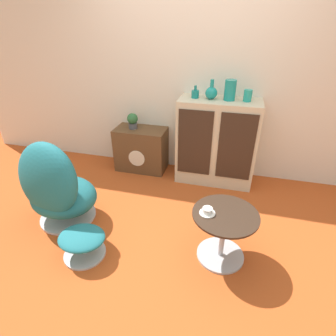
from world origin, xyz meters
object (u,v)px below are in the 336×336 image
at_px(vase_leftmost, 195,94).
at_px(vase_rightmost, 248,96).
at_px(egg_chair, 56,189).
at_px(potted_plant, 133,120).
at_px(coffee_table, 223,232).
at_px(tv_console, 141,149).
at_px(ottoman, 82,241).
at_px(sideboard, 216,142).
at_px(vase_inner_right, 230,90).
at_px(teacup, 207,211).
at_px(vase_inner_left, 211,92).

xyz_separation_m(vase_leftmost, vase_rightmost, (0.58, 0.00, 0.02)).
relative_size(egg_chair, potted_plant, 4.53).
xyz_separation_m(coffee_table, potted_plant, (-1.31, 1.33, 0.41)).
height_order(coffee_table, vase_rightmost, vase_rightmost).
relative_size(tv_console, vase_rightmost, 5.26).
distance_m(coffee_table, vase_leftmost, 1.61).
bearing_deg(egg_chair, ottoman, -37.97).
distance_m(sideboard, potted_plant, 1.11).
relative_size(vase_inner_right, teacup, 1.72).
xyz_separation_m(coffee_table, vase_rightmost, (0.08, 1.30, 0.83)).
bearing_deg(egg_chair, vase_inner_right, 39.51).
bearing_deg(vase_leftmost, vase_inner_left, 0.00).
bearing_deg(ottoman, vase_inner_right, 56.42).
distance_m(tv_console, coffee_table, 1.80).
bearing_deg(potted_plant, teacup, -49.60).
bearing_deg(vase_inner_left, sideboard, -2.02).
xyz_separation_m(egg_chair, vase_rightmost, (1.70, 1.24, 0.71)).
relative_size(sideboard, vase_leftmost, 7.43).
distance_m(ottoman, vase_leftmost, 1.96).
relative_size(vase_leftmost, vase_inner_right, 0.63).
height_order(tv_console, vase_inner_right, vase_inner_right).
bearing_deg(tv_console, vase_rightmost, -1.37).
relative_size(egg_chair, vase_rightmost, 7.18).
distance_m(vase_inner_left, vase_inner_right, 0.21).
bearing_deg(vase_leftmost, egg_chair, -132.06).
bearing_deg(teacup, potted_plant, 130.40).
xyz_separation_m(vase_rightmost, teacup, (-0.23, -1.33, -0.61)).
bearing_deg(vase_rightmost, sideboard, -179.23).
relative_size(coffee_table, vase_inner_left, 2.48).
bearing_deg(teacup, tv_console, 127.90).
xyz_separation_m(sideboard, vase_leftmost, (-0.29, 0.00, 0.57)).
bearing_deg(potted_plant, coffee_table, -45.58).
bearing_deg(potted_plant, vase_leftmost, -2.23).
bearing_deg(potted_plant, tv_console, -0.36).
height_order(tv_console, ottoman, tv_console).
xyz_separation_m(coffee_table, teacup, (-0.14, -0.03, 0.21)).
bearing_deg(vase_leftmost, ottoman, -112.86).
height_order(sideboard, vase_leftmost, vase_leftmost).
height_order(vase_inner_left, teacup, vase_inner_left).
distance_m(vase_leftmost, vase_inner_left, 0.18).
relative_size(vase_inner_left, potted_plant, 1.07).
xyz_separation_m(ottoman, coffee_table, (1.17, 0.29, 0.12)).
bearing_deg(vase_leftmost, coffee_table, -69.04).
bearing_deg(coffee_table, vase_rightmost, 86.36).
height_order(egg_chair, ottoman, egg_chair).
height_order(vase_leftmost, vase_inner_left, vase_inner_left).
relative_size(coffee_table, vase_rightmost, 4.21).
xyz_separation_m(tv_console, vase_rightmost, (1.29, -0.03, 0.82)).
relative_size(vase_inner_left, teacup, 1.68).
bearing_deg(teacup, vase_inner_left, 97.31).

